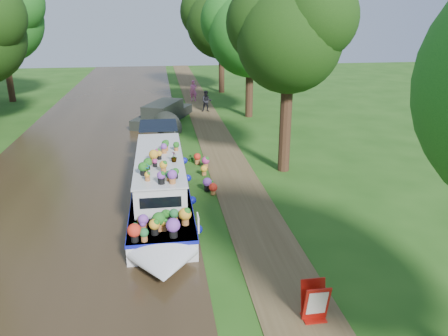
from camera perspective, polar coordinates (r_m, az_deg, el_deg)
ground at (r=18.42m, az=-1.16°, el=-4.00°), size 100.00×100.00×0.00m
canal_water at (r=18.70m, az=-19.78°, el=-4.81°), size 10.00×100.00×0.02m
towpath at (r=18.59m, az=2.52°, el=-3.73°), size 2.20×100.00×0.03m
plant_boat at (r=18.22m, az=-8.32°, el=-1.58°), size 2.29×13.52×2.30m
tree_near_overhang at (r=20.70m, az=8.51°, el=17.25°), size 5.52×5.28×8.99m
tree_near_mid at (r=32.53m, az=3.42°, el=17.88°), size 6.90×6.60×9.40m
tree_near_far at (r=43.28m, az=-0.37°, el=19.12°), size 7.59×7.26×10.30m
second_boat at (r=31.54m, az=-7.92°, el=6.94°), size 4.58×7.91×1.43m
sandwich_board at (r=11.68m, az=11.79°, el=-16.90°), size 0.64×0.51×1.03m
pedestrian_pink at (r=39.21m, az=-4.03°, el=10.05°), size 0.75×0.61×1.79m
pedestrian_dark at (r=34.69m, az=-2.30°, el=8.72°), size 0.86×0.69×1.66m
verge_plant at (r=22.95m, az=-4.25°, el=1.37°), size 0.50×0.47×0.45m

